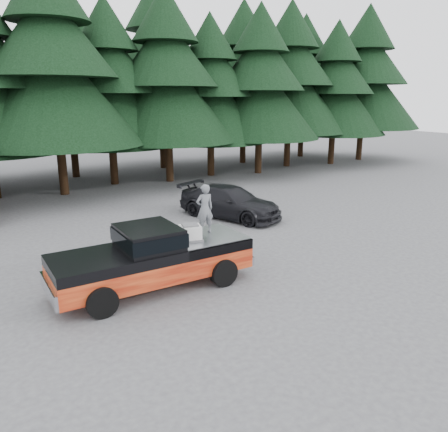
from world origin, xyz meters
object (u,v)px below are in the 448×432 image
air_compressor (190,233)px  man_on_bed (205,209)px  pickup_truck (153,267)px  parked_car (230,202)px

air_compressor → man_on_bed: 1.00m
man_on_bed → air_compressor: bearing=32.0°
pickup_truck → air_compressor: (1.19, -0.13, 0.88)m
pickup_truck → parked_car: (6.20, 5.48, 0.08)m
air_compressor → man_on_bed: bearing=43.9°
man_on_bed → parked_car: 6.90m
parked_car → air_compressor: bearing=-154.7°
pickup_truck → man_on_bed: (1.91, 0.25, 1.46)m
air_compressor → parked_car: bearing=64.2°
man_on_bed → parked_car: size_ratio=0.31×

